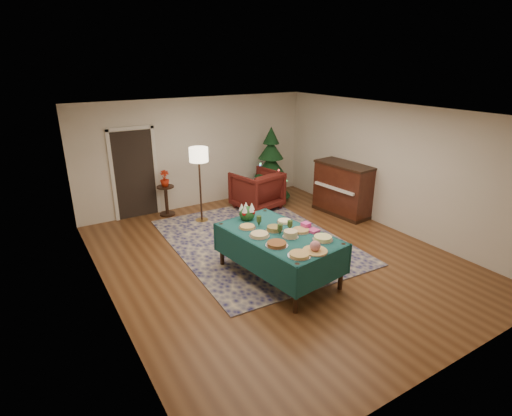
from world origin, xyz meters
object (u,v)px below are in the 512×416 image
gift_box (306,226)px  potted_plant (165,182)px  side_table (166,201)px  armchair (257,188)px  piano (343,189)px  christmas_tree (271,167)px  buffet_table (279,242)px  floor_lamp (199,159)px

gift_box → potted_plant: (-1.13, 3.90, -0.04)m
side_table → potted_plant: 0.48m
gift_box → armchair: (0.95, 3.15, -0.34)m
gift_box → armchair: size_ratio=0.12×
potted_plant → piano: bearing=-30.0°
side_table → piano: size_ratio=0.48×
potted_plant → christmas_tree: (2.79, -0.30, 0.04)m
side_table → piano: 4.25m
gift_box → side_table: gift_box is taller
christmas_tree → gift_box: bearing=-114.8°
buffet_table → floor_lamp: bearing=91.4°
potted_plant → christmas_tree: bearing=-6.1°
gift_box → buffet_table: bearing=171.0°
piano → armchair: bearing=139.1°
buffet_table → armchair: 3.40m
gift_box → christmas_tree: 3.96m
potted_plant → floor_lamp: bearing=-55.0°
armchair → piano: 2.10m
gift_box → floor_lamp: 3.21m
buffet_table → gift_box: (0.51, -0.08, 0.22)m
armchair → christmas_tree: 0.90m
floor_lamp → christmas_tree: bearing=12.4°
armchair → floor_lamp: floor_lamp is taller
buffet_table → piano: bearing=29.1°
gift_box → christmas_tree: christmas_tree is taller
buffet_table → side_table: 3.88m
buffet_table → potted_plant: 3.87m
buffet_table → gift_box: gift_box is taller
buffet_table → floor_lamp: floor_lamp is taller
buffet_table → christmas_tree: (2.17, 3.52, 0.22)m
gift_box → piano: bearing=35.0°
buffet_table → gift_box: 0.56m
floor_lamp → piano: bearing=-23.1°
potted_plant → armchair: bearing=-19.7°
armchair → side_table: size_ratio=1.46×
floor_lamp → piano: floor_lamp is taller
piano → gift_box: bearing=-145.0°
armchair → piano: piano is taller
buffet_table → potted_plant: potted_plant is taller
side_table → piano: bearing=-30.0°
buffet_table → side_table: buffet_table is taller
side_table → potted_plant: size_ratio=1.89×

